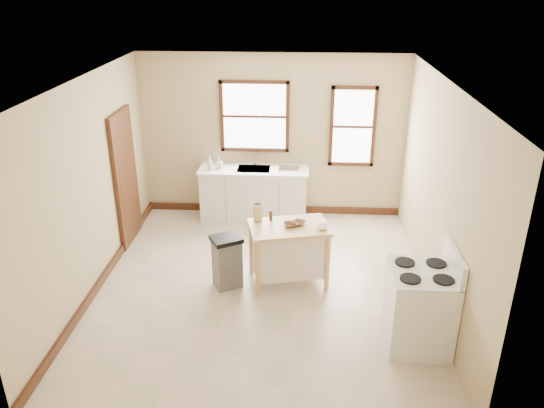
% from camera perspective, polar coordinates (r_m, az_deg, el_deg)
% --- Properties ---
extents(floor, '(5.00, 5.00, 0.00)m').
position_cam_1_polar(floor, '(7.41, -1.13, -8.80)').
color(floor, '#C4B59B').
rests_on(floor, ground).
extents(ceiling, '(5.00, 5.00, 0.00)m').
position_cam_1_polar(ceiling, '(6.36, -1.33, 12.98)').
color(ceiling, white).
rests_on(ceiling, ground).
extents(wall_back, '(4.50, 0.04, 2.80)m').
position_cam_1_polar(wall_back, '(9.12, 0.04, 7.26)').
color(wall_back, tan).
rests_on(wall_back, ground).
extents(wall_left, '(0.04, 5.00, 2.80)m').
position_cam_1_polar(wall_left, '(7.29, -19.14, 1.59)').
color(wall_left, tan).
rests_on(wall_left, ground).
extents(wall_right, '(0.04, 5.00, 2.80)m').
position_cam_1_polar(wall_right, '(6.96, 17.57, 0.76)').
color(wall_right, tan).
rests_on(wall_right, ground).
extents(window_main, '(1.17, 0.06, 1.22)m').
position_cam_1_polar(window_main, '(9.03, -1.89, 9.39)').
color(window_main, black).
rests_on(window_main, wall_back).
extents(window_side, '(0.77, 0.06, 1.37)m').
position_cam_1_polar(window_side, '(9.07, 8.67, 8.21)').
color(window_side, black).
rests_on(window_side, wall_back).
extents(door_left, '(0.06, 0.90, 2.10)m').
position_cam_1_polar(door_left, '(8.53, -15.46, 2.71)').
color(door_left, black).
rests_on(door_left, ground).
extents(baseboard_back, '(4.50, 0.04, 0.12)m').
position_cam_1_polar(baseboard_back, '(9.56, 0.03, -0.51)').
color(baseboard_back, black).
rests_on(baseboard_back, ground).
extents(baseboard_left, '(0.04, 5.00, 0.12)m').
position_cam_1_polar(baseboard_left, '(7.86, -17.64, -7.50)').
color(baseboard_left, black).
rests_on(baseboard_left, ground).
extents(sink_counter, '(1.86, 0.62, 0.92)m').
position_cam_1_polar(sink_counter, '(9.17, -1.94, 1.12)').
color(sink_counter, silver).
rests_on(sink_counter, ground).
extents(faucet, '(0.03, 0.03, 0.22)m').
position_cam_1_polar(faucet, '(9.14, -1.89, 4.85)').
color(faucet, silver).
rests_on(faucet, sink_counter).
extents(soap_bottle_a, '(0.11, 0.11, 0.23)m').
position_cam_1_polar(soap_bottle_a, '(8.97, -6.71, 4.37)').
color(soap_bottle_a, '#B2B2B2').
rests_on(soap_bottle_a, sink_counter).
extents(soap_bottle_b, '(0.10, 0.10, 0.18)m').
position_cam_1_polar(soap_bottle_b, '(9.01, -5.66, 4.35)').
color(soap_bottle_b, '#B2B2B2').
rests_on(soap_bottle_b, sink_counter).
extents(dish_rack, '(0.44, 0.39, 0.09)m').
position_cam_1_polar(dish_rack, '(8.98, 1.87, 4.07)').
color(dish_rack, silver).
rests_on(dish_rack, sink_counter).
extents(kitchen_island, '(1.18, 0.90, 0.86)m').
position_cam_1_polar(kitchen_island, '(7.31, 1.79, -5.41)').
color(kitchen_island, '#FCDA94').
rests_on(kitchen_island, ground).
extents(knife_block, '(0.12, 0.12, 0.20)m').
position_cam_1_polar(knife_block, '(7.22, -1.56, -1.07)').
color(knife_block, tan).
rests_on(knife_block, kitchen_island).
extents(pepper_grinder, '(0.05, 0.05, 0.15)m').
position_cam_1_polar(pepper_grinder, '(7.23, -0.12, -1.24)').
color(pepper_grinder, '#3E2410').
rests_on(pepper_grinder, kitchen_island).
extents(bowl_a, '(0.23, 0.23, 0.04)m').
position_cam_1_polar(bowl_a, '(7.09, 1.96, -2.25)').
color(bowl_a, brown).
rests_on(bowl_a, kitchen_island).
extents(bowl_b, '(0.24, 0.24, 0.04)m').
position_cam_1_polar(bowl_b, '(7.15, 2.92, -2.05)').
color(bowl_b, brown).
rests_on(bowl_b, kitchen_island).
extents(bowl_c, '(0.20, 0.20, 0.05)m').
position_cam_1_polar(bowl_c, '(7.05, 5.50, -2.49)').
color(bowl_c, white).
rests_on(bowl_c, kitchen_island).
extents(trash_bin, '(0.50, 0.47, 0.75)m').
position_cam_1_polar(trash_bin, '(7.26, -4.85, -6.21)').
color(trash_bin, slate).
rests_on(trash_bin, ground).
extents(gas_stove, '(0.76, 0.77, 1.22)m').
position_cam_1_polar(gas_stove, '(6.31, 15.64, -9.65)').
color(gas_stove, white).
rests_on(gas_stove, ground).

